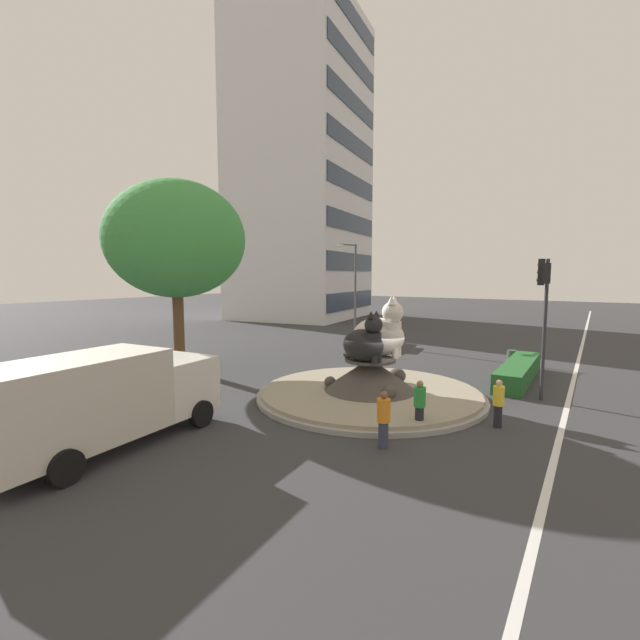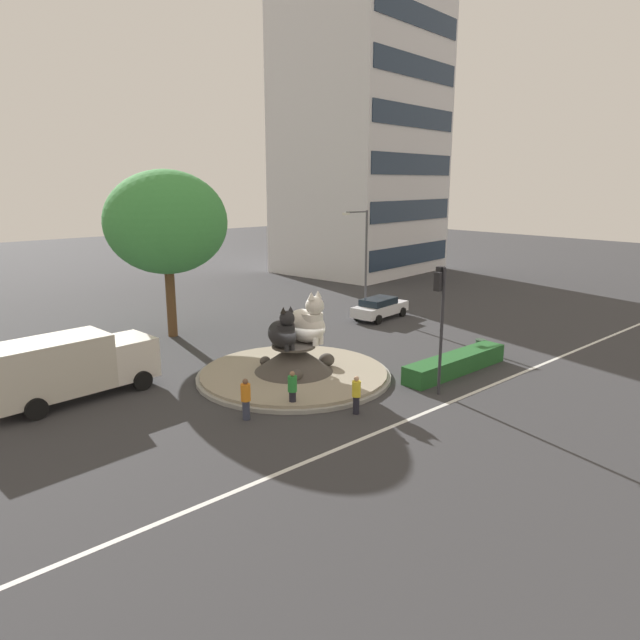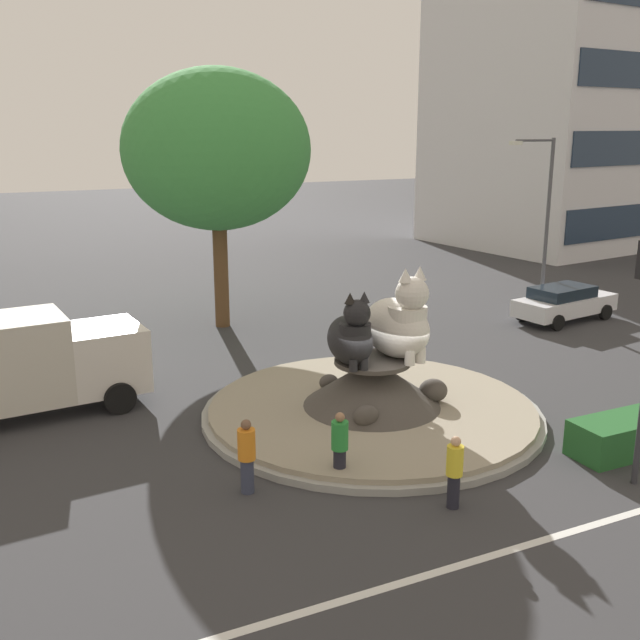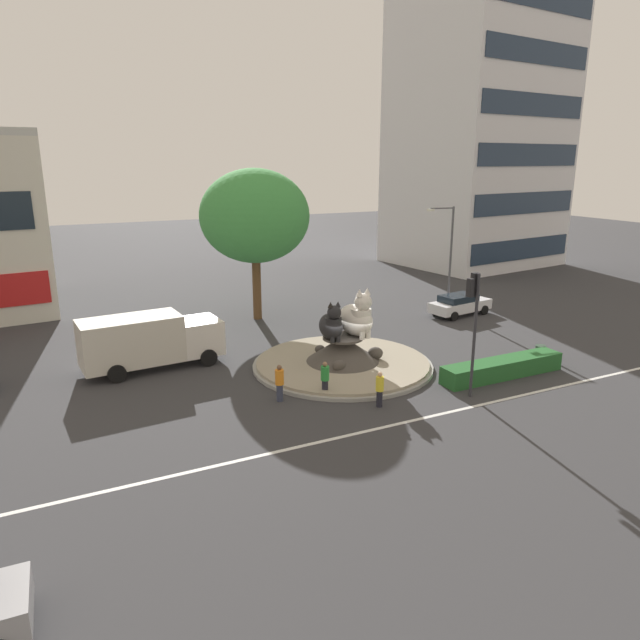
{
  "view_description": "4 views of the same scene",
  "coord_description": "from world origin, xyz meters",
  "px_view_note": "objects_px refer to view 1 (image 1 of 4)",
  "views": [
    {
      "loc": [
        -16.22,
        -7.84,
        5.1
      ],
      "look_at": [
        0.83,
        3.0,
        3.01
      ],
      "focal_mm": 24.6,
      "sensor_mm": 36.0,
      "label": 1
    },
    {
      "loc": [
        -16.76,
        -20.72,
        9.26
      ],
      "look_at": [
        1.9,
        0.23,
        2.52
      ],
      "focal_mm": 32.34,
      "sensor_mm": 36.0,
      "label": 2
    },
    {
      "loc": [
        -9.66,
        -16.82,
        7.85
      ],
      "look_at": [
        -1.02,
        1.2,
        2.59
      ],
      "focal_mm": 41.67,
      "sensor_mm": 36.0,
      "label": 3
    },
    {
      "loc": [
        -13.71,
        -25.29,
        10.52
      ],
      "look_at": [
        -1.09,
        0.46,
        2.56
      ],
      "focal_mm": 32.6,
      "sensor_mm": 36.0,
      "label": 4
    }
  ],
  "objects_px": {
    "broadleaf_tree_behind_island": "(176,240)",
    "pedestrian_yellow_shirt": "(498,402)",
    "delivery_box_truck": "(104,397)",
    "office_tower": "(301,169)",
    "pedestrian_green_shirt": "(420,404)",
    "streetlight_arm": "(353,286)",
    "pedestrian_orange_shirt": "(384,418)",
    "cat_statue_white": "(381,334)",
    "litter_bin": "(512,358)",
    "traffic_light_mast": "(543,298)",
    "cat_statue_black": "(365,343)",
    "sedan_on_far_lane": "(374,335)"
  },
  "relations": [
    {
      "from": "cat_statue_white",
      "to": "broadleaf_tree_behind_island",
      "type": "distance_m",
      "value": 11.99
    },
    {
      "from": "sedan_on_far_lane",
      "to": "broadleaf_tree_behind_island",
      "type": "bearing_deg",
      "value": 149.46
    },
    {
      "from": "cat_statue_white",
      "to": "pedestrian_orange_shirt",
      "type": "xyz_separation_m",
      "value": [
        -5.41,
        -2.58,
        -1.7
      ]
    },
    {
      "from": "broadleaf_tree_behind_island",
      "to": "pedestrian_green_shirt",
      "type": "relative_size",
      "value": 6.09
    },
    {
      "from": "pedestrian_orange_shirt",
      "to": "delivery_box_truck",
      "type": "xyz_separation_m",
      "value": [
        -4.43,
        6.88,
        0.65
      ]
    },
    {
      "from": "cat_statue_white",
      "to": "pedestrian_green_shirt",
      "type": "bearing_deg",
      "value": -57.18
    },
    {
      "from": "office_tower",
      "to": "sedan_on_far_lane",
      "type": "height_order",
      "value": "office_tower"
    },
    {
      "from": "sedan_on_far_lane",
      "to": "cat_statue_white",
      "type": "bearing_deg",
      "value": -161.69
    },
    {
      "from": "cat_statue_white",
      "to": "litter_bin",
      "type": "relative_size",
      "value": 3.12
    },
    {
      "from": "delivery_box_truck",
      "to": "office_tower",
      "type": "bearing_deg",
      "value": 21.99
    },
    {
      "from": "traffic_light_mast",
      "to": "office_tower",
      "type": "xyz_separation_m",
      "value": [
        23.93,
        28.35,
        13.26
      ]
    },
    {
      "from": "streetlight_arm",
      "to": "sedan_on_far_lane",
      "type": "bearing_deg",
      "value": 94.15
    },
    {
      "from": "pedestrian_green_shirt",
      "to": "pedestrian_orange_shirt",
      "type": "xyz_separation_m",
      "value": [
        -2.1,
        0.35,
        0.04
      ]
    },
    {
      "from": "pedestrian_yellow_shirt",
      "to": "delivery_box_truck",
      "type": "xyz_separation_m",
      "value": [
        -8.12,
        9.39,
        0.69
      ]
    },
    {
      "from": "litter_bin",
      "to": "broadleaf_tree_behind_island",
      "type": "bearing_deg",
      "value": 125.39
    },
    {
      "from": "pedestrian_green_shirt",
      "to": "pedestrian_orange_shirt",
      "type": "height_order",
      "value": "pedestrian_orange_shirt"
    },
    {
      "from": "delivery_box_truck",
      "to": "pedestrian_orange_shirt",
      "type": "bearing_deg",
      "value": -61.82
    },
    {
      "from": "traffic_light_mast",
      "to": "pedestrian_orange_shirt",
      "type": "height_order",
      "value": "traffic_light_mast"
    },
    {
      "from": "broadleaf_tree_behind_island",
      "to": "sedan_on_far_lane",
      "type": "bearing_deg",
      "value": -22.25
    },
    {
      "from": "pedestrian_yellow_shirt",
      "to": "cat_statue_white",
      "type": "bearing_deg",
      "value": 168.3
    },
    {
      "from": "broadleaf_tree_behind_island",
      "to": "streetlight_arm",
      "type": "distance_m",
      "value": 13.88
    },
    {
      "from": "cat_statue_black",
      "to": "broadleaf_tree_behind_island",
      "type": "relative_size",
      "value": 0.21
    },
    {
      "from": "pedestrian_green_shirt",
      "to": "delivery_box_truck",
      "type": "bearing_deg",
      "value": -58.3
    },
    {
      "from": "office_tower",
      "to": "sedan_on_far_lane",
      "type": "xyz_separation_m",
      "value": [
        -14.93,
        -16.7,
        -16.65
      ]
    },
    {
      "from": "pedestrian_green_shirt",
      "to": "streetlight_arm",
      "type": "bearing_deg",
      "value": -155.39
    },
    {
      "from": "streetlight_arm",
      "to": "litter_bin",
      "type": "distance_m",
      "value": 12.3
    },
    {
      "from": "traffic_light_mast",
      "to": "streetlight_arm",
      "type": "distance_m",
      "value": 16.29
    },
    {
      "from": "cat_statue_black",
      "to": "streetlight_arm",
      "type": "bearing_deg",
      "value": 126.73
    },
    {
      "from": "streetlight_arm",
      "to": "pedestrian_orange_shirt",
      "type": "relative_size",
      "value": 4.28
    },
    {
      "from": "office_tower",
      "to": "delivery_box_truck",
      "type": "xyz_separation_m",
      "value": [
        -36.32,
        -18.17,
        -15.88
      ]
    },
    {
      "from": "traffic_light_mast",
      "to": "pedestrian_green_shirt",
      "type": "xyz_separation_m",
      "value": [
        -5.86,
        2.95,
        -3.31
      ]
    },
    {
      "from": "office_tower",
      "to": "pedestrian_yellow_shirt",
      "type": "xyz_separation_m",
      "value": [
        -28.2,
        -27.57,
        -16.58
      ]
    },
    {
      "from": "pedestrian_yellow_shirt",
      "to": "delivery_box_truck",
      "type": "height_order",
      "value": "delivery_box_truck"
    },
    {
      "from": "cat_statue_white",
      "to": "streetlight_arm",
      "type": "relative_size",
      "value": 0.38
    },
    {
      "from": "sedan_on_far_lane",
      "to": "litter_bin",
      "type": "distance_m",
      "value": 9.91
    },
    {
      "from": "cat_statue_white",
      "to": "traffic_light_mast",
      "type": "bearing_deg",
      "value": 14.78
    },
    {
      "from": "litter_bin",
      "to": "pedestrian_orange_shirt",
      "type": "bearing_deg",
      "value": 175.06
    },
    {
      "from": "traffic_light_mast",
      "to": "pedestrian_green_shirt",
      "type": "height_order",
      "value": "traffic_light_mast"
    },
    {
      "from": "traffic_light_mast",
      "to": "delivery_box_truck",
      "type": "bearing_deg",
      "value": 49.15
    },
    {
      "from": "sedan_on_far_lane",
      "to": "litter_bin",
      "type": "height_order",
      "value": "sedan_on_far_lane"
    },
    {
      "from": "pedestrian_orange_shirt",
      "to": "sedan_on_far_lane",
      "type": "relative_size",
      "value": 0.36
    },
    {
      "from": "office_tower",
      "to": "pedestrian_yellow_shirt",
      "type": "height_order",
      "value": "office_tower"
    },
    {
      "from": "cat_statue_black",
      "to": "office_tower",
      "type": "height_order",
      "value": "office_tower"
    },
    {
      "from": "cat_statue_black",
      "to": "office_tower",
      "type": "distance_m",
      "value": 38.87
    },
    {
      "from": "cat_statue_white",
      "to": "office_tower",
      "type": "bearing_deg",
      "value": 121.67
    },
    {
      "from": "broadleaf_tree_behind_island",
      "to": "pedestrian_yellow_shirt",
      "type": "bearing_deg",
      "value": -90.98
    },
    {
      "from": "cat_statue_white",
      "to": "pedestrian_orange_shirt",
      "type": "bearing_deg",
      "value": -73.19
    },
    {
      "from": "pedestrian_green_shirt",
      "to": "sedan_on_far_lane",
      "type": "bearing_deg",
      "value": -160.0
    },
    {
      "from": "cat_statue_white",
      "to": "traffic_light_mast",
      "type": "xyz_separation_m",
      "value": [
        2.55,
        -5.87,
        1.57
      ]
    },
    {
      "from": "delivery_box_truck",
      "to": "broadleaf_tree_behind_island",
      "type": "bearing_deg",
      "value": 34.37
    }
  ]
}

